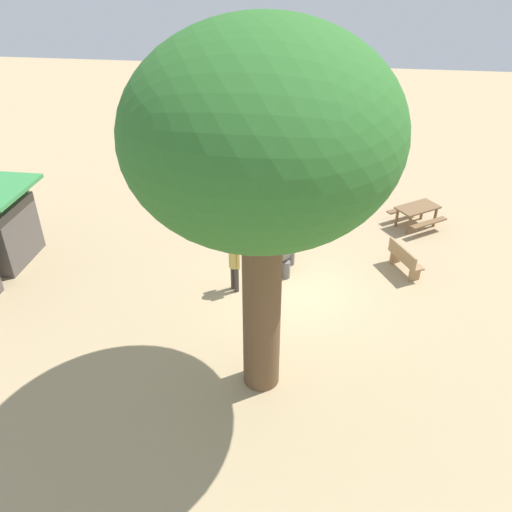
# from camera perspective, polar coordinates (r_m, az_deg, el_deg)

# --- Properties ---
(ground_plane) EXTENTS (60.00, 60.00, 0.00)m
(ground_plane) POSITION_cam_1_polar(r_m,az_deg,el_deg) (15.44, 4.34, -3.97)
(ground_plane) COLOR tan
(elephant) EXTENTS (1.94, 1.30, 1.33)m
(elephant) POSITION_cam_1_polar(r_m,az_deg,el_deg) (16.12, 3.08, 1.41)
(elephant) COLOR slate
(elephant) RESTS_ON ground_plane
(person_handler) EXTENTS (0.39, 0.38, 1.62)m
(person_handler) POSITION_cam_1_polar(r_m,az_deg,el_deg) (14.99, -2.37, -0.74)
(person_handler) COLOR #3F3833
(person_handler) RESTS_ON ground_plane
(shade_tree_main) EXTENTS (5.50, 5.04, 8.00)m
(shade_tree_main) POSITION_cam_1_polar(r_m,az_deg,el_deg) (9.48, 0.77, 12.81)
(shade_tree_main) COLOR brown
(shade_tree_main) RESTS_ON ground_plane
(wooden_bench) EXTENTS (1.43, 1.00, 0.88)m
(wooden_bench) POSITION_cam_1_polar(r_m,az_deg,el_deg) (16.68, 15.89, -0.28)
(wooden_bench) COLOR #9E7A51
(wooden_bench) RESTS_ON ground_plane
(picnic_table_near) EXTENTS (2.08, 2.08, 0.78)m
(picnic_table_near) POSITION_cam_1_polar(r_m,az_deg,el_deg) (19.38, 17.18, 4.65)
(picnic_table_near) COLOR brown
(picnic_table_near) RESTS_ON ground_plane
(picnic_table_far) EXTENTS (1.94, 1.95, 0.78)m
(picnic_table_far) POSITION_cam_1_polar(r_m,az_deg,el_deg) (19.59, 0.02, 6.46)
(picnic_table_far) COLOR #9E7A51
(picnic_table_far) RESTS_ON ground_plane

